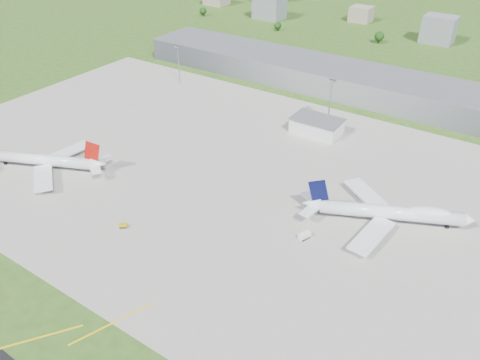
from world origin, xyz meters
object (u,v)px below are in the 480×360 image
Objects in this scene: tug_yellow at (123,226)px; airliner_blue_quad at (391,213)px; van_white_near at (304,236)px; airliner_red_twin at (46,160)px.

airliner_blue_quad is at bearing -0.63° from tug_yellow.
tug_yellow is 72.28m from van_white_near.
tug_yellow is 0.63× the size of van_white_near.
tug_yellow is at bearing 139.27° from van_white_near.
airliner_red_twin is 0.93× the size of airliner_blue_quad.
airliner_blue_quad is (150.55, 50.77, 0.35)m from airliner_red_twin.
airliner_red_twin reaches higher than tug_yellow.
airliner_blue_quad is at bearing -19.19° from van_white_near.
airliner_blue_quad is at bearing 174.67° from airliner_red_twin.
airliner_blue_quad reaches higher than tug_yellow.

